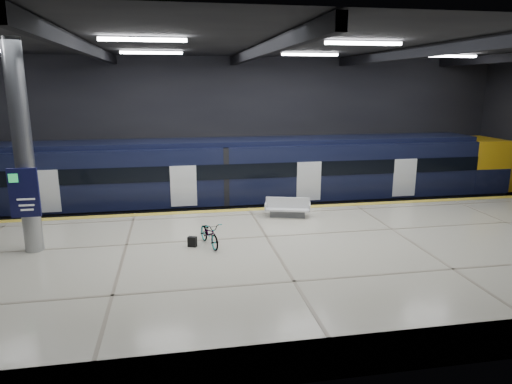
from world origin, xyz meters
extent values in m
plane|color=black|center=(0.00, 0.00, 0.00)|extent=(30.00, 30.00, 0.00)
cube|color=black|center=(0.00, 8.00, 4.00)|extent=(30.00, 0.10, 8.00)
cube|color=black|center=(0.00, -8.00, 4.00)|extent=(30.00, 0.10, 8.00)
cube|color=black|center=(0.00, 0.00, 8.00)|extent=(30.00, 16.00, 0.10)
cube|color=black|center=(-6.00, 0.00, 7.75)|extent=(0.25, 16.00, 0.40)
cube|color=black|center=(0.00, 0.00, 7.75)|extent=(0.25, 16.00, 0.40)
cube|color=black|center=(6.00, 0.00, 7.75)|extent=(0.25, 16.00, 0.40)
cube|color=white|center=(-4.00, -2.00, 7.88)|extent=(2.60, 0.18, 0.10)
cube|color=white|center=(3.00, -2.00, 7.88)|extent=(2.60, 0.18, 0.10)
cube|color=white|center=(-4.00, 4.00, 7.88)|extent=(2.60, 0.18, 0.10)
cube|color=white|center=(3.00, 4.00, 7.88)|extent=(2.60, 0.18, 0.10)
cube|color=white|center=(10.00, 4.00, 7.88)|extent=(2.60, 0.18, 0.10)
cube|color=beige|center=(0.00, -2.50, 0.55)|extent=(30.00, 11.00, 1.10)
cube|color=yellow|center=(0.00, 2.75, 1.11)|extent=(30.00, 0.40, 0.01)
cube|color=gray|center=(0.00, 4.78, 0.08)|extent=(30.00, 0.08, 0.16)
cube|color=gray|center=(0.00, 6.22, 0.08)|extent=(30.00, 0.08, 0.16)
cube|color=black|center=(0.14, 5.50, 0.55)|extent=(24.00, 2.58, 0.80)
cube|color=black|center=(0.14, 5.50, 2.33)|extent=(24.00, 2.80, 2.75)
cube|color=black|center=(0.14, 5.50, 3.82)|extent=(24.00, 2.30, 0.24)
cube|color=black|center=(0.14, 4.09, 2.60)|extent=(24.00, 0.04, 0.70)
cube|color=white|center=(3.14, 4.08, 2.00)|extent=(1.20, 0.05, 1.90)
cube|color=gold|center=(13.14, 5.50, 2.33)|extent=(2.00, 2.80, 2.75)
cube|color=black|center=(13.44, 5.50, 2.50)|extent=(1.60, 2.38, 0.80)
cube|color=#595B60|center=(1.41, 1.38, 1.24)|extent=(1.55, 0.86, 0.28)
cube|color=silver|center=(1.41, 1.38, 1.45)|extent=(1.99, 1.27, 0.07)
cube|color=silver|center=(1.41, 1.38, 1.71)|extent=(1.79, 0.59, 0.46)
cube|color=silver|center=(0.52, 1.63, 1.56)|extent=(0.27, 0.77, 0.28)
cube|color=silver|center=(2.30, 1.12, 1.56)|extent=(0.27, 0.77, 0.28)
imported|color=#99999E|center=(-2.13, -1.59, 1.54)|extent=(1.00, 1.76, 0.88)
cube|color=black|center=(-2.73, -1.59, 1.28)|extent=(0.35, 0.28, 0.35)
cylinder|color=#9EA0A5|center=(-8.00, -1.00, 4.55)|extent=(0.60, 0.60, 6.90)
cube|color=#10123D|center=(-8.00, -1.42, 3.20)|extent=(0.90, 0.12, 1.60)
camera|label=1|loc=(-3.22, -16.68, 6.59)|focal=32.00mm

